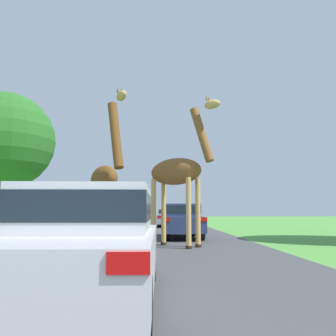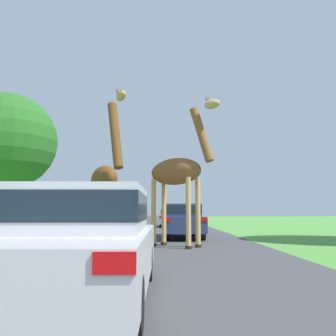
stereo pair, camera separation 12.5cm
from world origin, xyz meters
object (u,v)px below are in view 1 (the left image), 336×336
(giraffe_companion, at_px, (105,180))
(car_far_ahead, at_px, (181,220))
(car_queue_right, at_px, (112,218))
(giraffe_near_road, at_px, (178,174))
(tree_centre_back, at_px, (5,141))
(car_lead_maroon, at_px, (90,241))
(car_queue_left, at_px, (170,217))

(giraffe_companion, bearing_deg, car_far_ahead, -152.10)
(giraffe_companion, xyz_separation_m, car_queue_right, (-1.27, 11.33, -1.47))
(giraffe_near_road, bearing_deg, giraffe_companion, -53.95)
(giraffe_companion, distance_m, tree_centre_back, 12.75)
(car_queue_right, xyz_separation_m, car_far_ahead, (4.03, -7.32, 0.07))
(giraffe_near_road, xyz_separation_m, tree_centre_back, (-10.04, 9.73, 3.01))
(giraffe_near_road, distance_m, car_queue_right, 12.06)
(giraffe_companion, height_order, car_lead_maroon, giraffe_companion)
(giraffe_near_road, height_order, car_queue_left, giraffe_near_road)
(car_queue_right, bearing_deg, car_far_ahead, -61.19)
(car_lead_maroon, height_order, tree_centre_back, tree_centre_back)
(car_lead_maroon, xyz_separation_m, car_queue_left, (1.73, 21.87, -0.06))
(car_queue_left, relative_size, car_far_ahead, 0.93)
(car_queue_left, bearing_deg, giraffe_companion, -99.95)
(car_lead_maroon, xyz_separation_m, car_far_ahead, (1.86, 10.95, 0.02))
(giraffe_companion, distance_m, car_lead_maroon, 7.15)
(car_far_ahead, bearing_deg, car_queue_left, 90.70)
(giraffe_near_road, distance_m, car_far_ahead, 4.35)
(car_queue_right, relative_size, tree_centre_back, 0.50)
(giraffe_near_road, relative_size, tree_centre_back, 0.58)
(car_queue_right, distance_m, tree_centre_back, 8.05)
(car_lead_maroon, height_order, car_queue_left, car_lead_maroon)
(car_lead_maroon, distance_m, car_far_ahead, 11.11)
(giraffe_near_road, distance_m, tree_centre_back, 14.30)
(tree_centre_back, bearing_deg, car_lead_maroon, -62.97)
(car_queue_right, bearing_deg, car_queue_left, 42.77)
(giraffe_near_road, bearing_deg, car_queue_left, -144.14)
(giraffe_near_road, distance_m, car_queue_left, 15.04)
(car_queue_right, distance_m, car_far_ahead, 8.35)
(car_queue_left, distance_m, tree_centre_back, 12.41)
(car_queue_right, height_order, tree_centre_back, tree_centre_back)
(giraffe_companion, height_order, car_queue_left, giraffe_companion)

